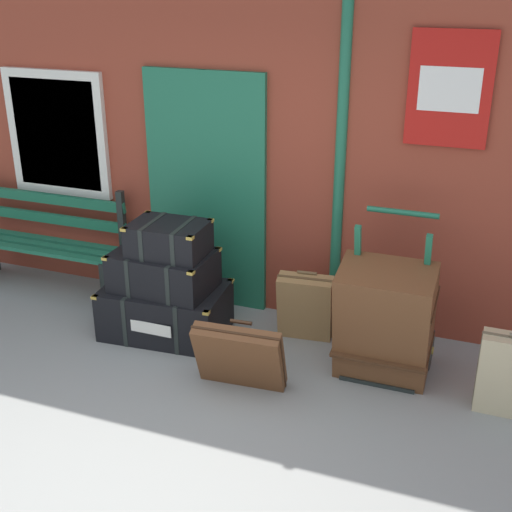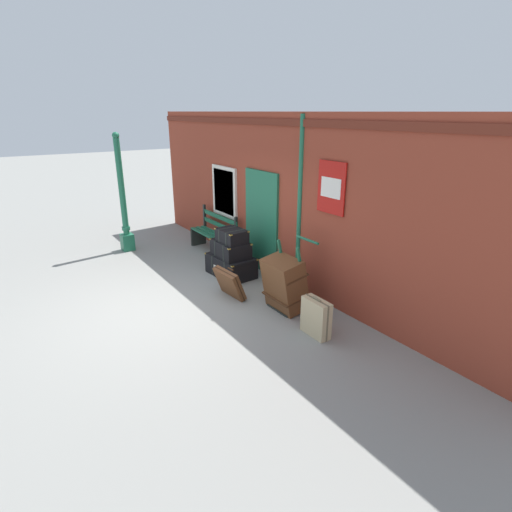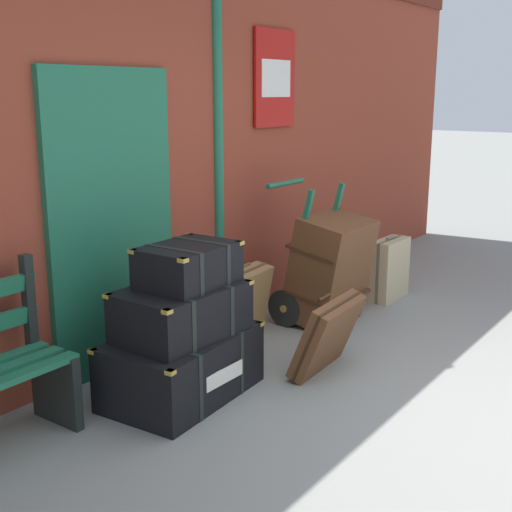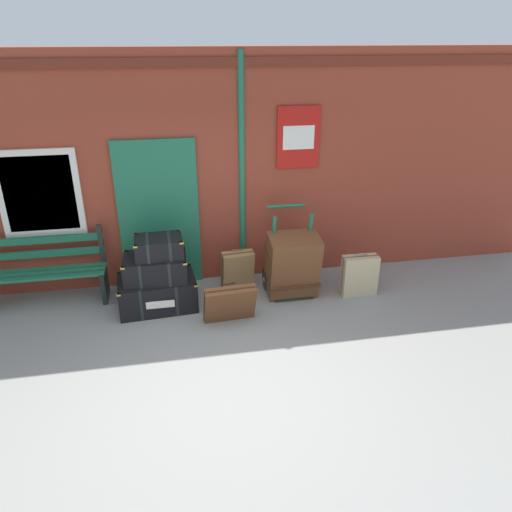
{
  "view_description": "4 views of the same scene",
  "coord_description": "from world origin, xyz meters",
  "px_view_note": "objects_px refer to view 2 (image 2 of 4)",
  "views": [
    {
      "loc": [
        1.79,
        -2.7,
        2.85
      ],
      "look_at": [
        0.2,
        1.58,
        0.9
      ],
      "focal_mm": 47.16,
      "sensor_mm": 36.0,
      "label": 1
    },
    {
      "loc": [
        6.07,
        -2.2,
        3.2
      ],
      "look_at": [
        0.4,
        1.63,
        0.76
      ],
      "focal_mm": 28.45,
      "sensor_mm": 36.0,
      "label": 2
    },
    {
      "loc": [
        -3.7,
        -1.05,
        1.94
      ],
      "look_at": [
        0.0,
        1.63,
        0.83
      ],
      "focal_mm": 47.45,
      "sensor_mm": 36.0,
      "label": 3
    },
    {
      "loc": [
        -0.41,
        -4.05,
        3.35
      ],
      "look_at": [
        0.63,
        1.55,
        0.72
      ],
      "focal_mm": 33.96,
      "sensor_mm": 36.0,
      "label": 4
    }
  ],
  "objects_px": {
    "lamp_post": "(124,208)",
    "steamer_trunk_middle": "(231,249)",
    "steamer_trunk_base": "(231,265)",
    "porters_trolley": "(292,292)",
    "suitcase_umber": "(276,276)",
    "platform_bench": "(215,234)",
    "suitcase_beige": "(229,283)",
    "steamer_trunk_top": "(232,236)",
    "large_brown_trunk": "(285,284)",
    "suitcase_oxblood": "(316,318)"
  },
  "relations": [
    {
      "from": "platform_bench",
      "to": "steamer_trunk_top",
      "type": "xyz_separation_m",
      "value": [
        1.54,
        -0.43,
        0.43
      ]
    },
    {
      "from": "large_brown_trunk",
      "to": "platform_bench",
      "type": "bearing_deg",
      "value": 172.04
    },
    {
      "from": "large_brown_trunk",
      "to": "suitcase_beige",
      "type": "bearing_deg",
      "value": -150.72
    },
    {
      "from": "lamp_post",
      "to": "steamer_trunk_base",
      "type": "relative_size",
      "value": 2.63
    },
    {
      "from": "lamp_post",
      "to": "suitcase_umber",
      "type": "bearing_deg",
      "value": 21.86
    },
    {
      "from": "large_brown_trunk",
      "to": "suitcase_beige",
      "type": "height_order",
      "value": "large_brown_trunk"
    },
    {
      "from": "lamp_post",
      "to": "suitcase_umber",
      "type": "height_order",
      "value": "lamp_post"
    },
    {
      "from": "steamer_trunk_middle",
      "to": "porters_trolley",
      "type": "xyz_separation_m",
      "value": [
        1.83,
        0.14,
        -0.31
      ]
    },
    {
      "from": "suitcase_umber",
      "to": "lamp_post",
      "type": "bearing_deg",
      "value": -158.14
    },
    {
      "from": "suitcase_oxblood",
      "to": "porters_trolley",
      "type": "bearing_deg",
      "value": 162.15
    },
    {
      "from": "porters_trolley",
      "to": "suitcase_beige",
      "type": "relative_size",
      "value": 1.78
    },
    {
      "from": "lamp_post",
      "to": "steamer_trunk_middle",
      "type": "bearing_deg",
      "value": 24.08
    },
    {
      "from": "suitcase_oxblood",
      "to": "large_brown_trunk",
      "type": "bearing_deg",
      "value": 172.47
    },
    {
      "from": "suitcase_beige",
      "to": "suitcase_umber",
      "type": "xyz_separation_m",
      "value": [
        0.23,
        0.88,
        0.02
      ]
    },
    {
      "from": "lamp_post",
      "to": "steamer_trunk_top",
      "type": "xyz_separation_m",
      "value": [
        2.88,
        1.25,
        -0.17
      ]
    },
    {
      "from": "steamer_trunk_top",
      "to": "large_brown_trunk",
      "type": "relative_size",
      "value": 0.66
    },
    {
      "from": "suitcase_beige",
      "to": "suitcase_umber",
      "type": "bearing_deg",
      "value": 75.28
    },
    {
      "from": "steamer_trunk_base",
      "to": "suitcase_oxblood",
      "type": "height_order",
      "value": "suitcase_oxblood"
    },
    {
      "from": "steamer_trunk_top",
      "to": "porters_trolley",
      "type": "height_order",
      "value": "porters_trolley"
    },
    {
      "from": "porters_trolley",
      "to": "suitcase_umber",
      "type": "xyz_separation_m",
      "value": [
        -0.71,
        0.18,
        0.02
      ]
    },
    {
      "from": "lamp_post",
      "to": "platform_bench",
      "type": "bearing_deg",
      "value": 51.52
    },
    {
      "from": "large_brown_trunk",
      "to": "suitcase_umber",
      "type": "xyz_separation_m",
      "value": [
        -0.71,
        0.36,
        -0.18
      ]
    },
    {
      "from": "steamer_trunk_base",
      "to": "large_brown_trunk",
      "type": "xyz_separation_m",
      "value": [
        1.84,
        -0.04,
        0.26
      ]
    },
    {
      "from": "lamp_post",
      "to": "platform_bench",
      "type": "distance_m",
      "value": 2.23
    },
    {
      "from": "steamer_trunk_top",
      "to": "porters_trolley",
      "type": "distance_m",
      "value": 1.87
    },
    {
      "from": "suitcase_beige",
      "to": "lamp_post",
      "type": "bearing_deg",
      "value": -169.35
    },
    {
      "from": "large_brown_trunk",
      "to": "porters_trolley",
      "type": "bearing_deg",
      "value": 90.0
    },
    {
      "from": "lamp_post",
      "to": "suitcase_oxblood",
      "type": "xyz_separation_m",
      "value": [
        5.58,
        1.1,
        -0.75
      ]
    },
    {
      "from": "platform_bench",
      "to": "suitcase_umber",
      "type": "bearing_deg",
      "value": -2.32
    },
    {
      "from": "steamer_trunk_middle",
      "to": "large_brown_trunk",
      "type": "relative_size",
      "value": 0.87
    },
    {
      "from": "steamer_trunk_top",
      "to": "porters_trolley",
      "type": "xyz_separation_m",
      "value": [
        1.76,
        0.15,
        -0.6
      ]
    },
    {
      "from": "steamer_trunk_middle",
      "to": "large_brown_trunk",
      "type": "distance_m",
      "value": 1.83
    },
    {
      "from": "suitcase_oxblood",
      "to": "suitcase_beige",
      "type": "distance_m",
      "value": 1.91
    },
    {
      "from": "steamer_trunk_base",
      "to": "porters_trolley",
      "type": "relative_size",
      "value": 0.89
    },
    {
      "from": "lamp_post",
      "to": "steamer_trunk_middle",
      "type": "relative_size",
      "value": 3.38
    },
    {
      "from": "steamer_trunk_middle",
      "to": "porters_trolley",
      "type": "bearing_deg",
      "value": 4.42
    },
    {
      "from": "lamp_post",
      "to": "steamer_trunk_base",
      "type": "xyz_separation_m",
      "value": [
        2.81,
        1.26,
        -0.83
      ]
    },
    {
      "from": "porters_trolley",
      "to": "suitcase_oxblood",
      "type": "relative_size",
      "value": 1.93
    },
    {
      "from": "lamp_post",
      "to": "suitcase_umber",
      "type": "distance_m",
      "value": 4.31
    },
    {
      "from": "platform_bench",
      "to": "steamer_trunk_middle",
      "type": "height_order",
      "value": "platform_bench"
    },
    {
      "from": "large_brown_trunk",
      "to": "steamer_trunk_middle",
      "type": "bearing_deg",
      "value": 178.89
    },
    {
      "from": "lamp_post",
      "to": "steamer_trunk_base",
      "type": "distance_m",
      "value": 3.19
    },
    {
      "from": "porters_trolley",
      "to": "suitcase_oxblood",
      "type": "distance_m",
      "value": 0.98
    },
    {
      "from": "platform_bench",
      "to": "large_brown_trunk",
      "type": "xyz_separation_m",
      "value": [
        3.31,
        -0.46,
        0.03
      ]
    },
    {
      "from": "porters_trolley",
      "to": "suitcase_umber",
      "type": "bearing_deg",
      "value": 165.7
    },
    {
      "from": "lamp_post",
      "to": "suitcase_beige",
      "type": "xyz_separation_m",
      "value": [
        3.71,
        0.7,
        -0.77
      ]
    },
    {
      "from": "steamer_trunk_base",
      "to": "suitcase_oxblood",
      "type": "bearing_deg",
      "value": -3.39
    },
    {
      "from": "platform_bench",
      "to": "steamer_trunk_middle",
      "type": "relative_size",
      "value": 1.95
    },
    {
      "from": "steamer_trunk_base",
      "to": "porters_trolley",
      "type": "height_order",
      "value": "porters_trolley"
    },
    {
      "from": "platform_bench",
      "to": "suitcase_beige",
      "type": "height_order",
      "value": "platform_bench"
    }
  ]
}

